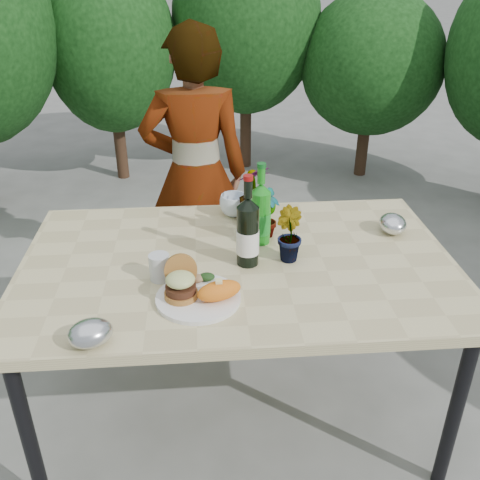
{
  "coord_description": "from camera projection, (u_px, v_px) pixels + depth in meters",
  "views": [
    {
      "loc": [
        -0.13,
        -1.7,
        1.76
      ],
      "look_at": [
        0.0,
        -0.08,
        0.88
      ],
      "focal_mm": 40.0,
      "sensor_mm": 36.0,
      "label": 1
    }
  ],
  "objects": [
    {
      "name": "dinner_plate",
      "position": [
        198.0,
        298.0,
        1.75
      ],
      "size": [
        0.28,
        0.28,
        0.01
      ],
      "primitive_type": "cylinder",
      "color": "white",
      "rests_on": "patio_table"
    },
    {
      "name": "ground",
      "position": [
        239.0,
        408.0,
        2.33
      ],
      "size": [
        80.0,
        80.0,
        0.0
      ],
      "primitive_type": "plane",
      "color": "slate",
      "rests_on": "ground"
    },
    {
      "name": "burger_stack",
      "position": [
        181.0,
        282.0,
        1.74
      ],
      "size": [
        0.11,
        0.16,
        0.11
      ],
      "color": "#B7722D",
      "rests_on": "dinner_plate"
    },
    {
      "name": "sweet_potato",
      "position": [
        219.0,
        291.0,
        1.72
      ],
      "size": [
        0.17,
        0.12,
        0.06
      ],
      "primitive_type": "ellipsoid",
      "rotation": [
        0.0,
        0.0,
        0.35
      ],
      "color": "orange",
      "rests_on": "dinner_plate"
    },
    {
      "name": "patio_table",
      "position": [
        238.0,
        274.0,
        2.0
      ],
      "size": [
        1.6,
        1.0,
        0.75
      ],
      "color": "#CBBD87",
      "rests_on": "ground"
    },
    {
      "name": "seedling_right",
      "position": [
        255.0,
        194.0,
        2.21
      ],
      "size": [
        0.19,
        0.19,
        0.24
      ],
      "primitive_type": "imported",
      "rotation": [
        0.0,
        0.0,
        3.65
      ],
      "color": "#21561D",
      "rests_on": "patio_table"
    },
    {
      "name": "seedling_mid",
      "position": [
        288.0,
        234.0,
        1.94
      ],
      "size": [
        0.12,
        0.14,
        0.2
      ],
      "primitive_type": "imported",
      "rotation": [
        0.0,
        0.0,
        1.95
      ],
      "color": "#26551D",
      "rests_on": "patio_table"
    },
    {
      "name": "shrub_hedge",
      "position": [
        193.0,
        75.0,
        3.19
      ],
      "size": [
        6.83,
        5.0,
        2.14
      ],
      "color": "#382316",
      "rests_on": "ground"
    },
    {
      "name": "foil_packet_left",
      "position": [
        90.0,
        333.0,
        1.54
      ],
      "size": [
        0.16,
        0.15,
        0.08
      ],
      "primitive_type": "ellipsoid",
      "rotation": [
        0.0,
        0.0,
        0.35
      ],
      "color": "#BBBDC2",
      "rests_on": "patio_table"
    },
    {
      "name": "blue_bowl",
      "position": [
        234.0,
        205.0,
        2.3
      ],
      "size": [
        0.16,
        0.16,
        0.09
      ],
      "primitive_type": "imported",
      "rotation": [
        0.0,
        0.0,
        0.39
      ],
      "color": "white",
      "rests_on": "patio_table"
    },
    {
      "name": "sparkling_water",
      "position": [
        261.0,
        214.0,
        2.05
      ],
      "size": [
        0.08,
        0.08,
        0.33
      ],
      "rotation": [
        0.0,
        0.0,
        0.08
      ],
      "color": "#178319",
      "rests_on": "patio_table"
    },
    {
      "name": "grilled_veg",
      "position": [
        203.0,
        277.0,
        1.82
      ],
      "size": [
        0.08,
        0.05,
        0.03
      ],
      "color": "olive",
      "rests_on": "dinner_plate"
    },
    {
      "name": "seedling_left",
      "position": [
        268.0,
        211.0,
        2.09
      ],
      "size": [
        0.13,
        0.14,
        0.23
      ],
      "primitive_type": "imported",
      "rotation": [
        0.0,
        0.0,
        1.02
      ],
      "color": "#25521C",
      "rests_on": "patio_table"
    },
    {
      "name": "person",
      "position": [
        195.0,
        175.0,
        2.74
      ],
      "size": [
        0.56,
        0.38,
        1.49
      ],
      "primitive_type": "imported",
      "rotation": [
        0.0,
        0.0,
        3.17
      ],
      "color": "#935E49",
      "rests_on": "ground"
    },
    {
      "name": "wine_bottle",
      "position": [
        248.0,
        233.0,
        1.9
      ],
      "size": [
        0.08,
        0.08,
        0.34
      ],
      "rotation": [
        0.0,
        0.0,
        0.1
      ],
      "color": "black",
      "rests_on": "patio_table"
    },
    {
      "name": "plastic_cup",
      "position": [
        160.0,
        267.0,
        1.84
      ],
      "size": [
        0.07,
        0.07,
        0.09
      ],
      "primitive_type": "cylinder",
      "color": "silver",
      "rests_on": "patio_table"
    },
    {
      "name": "foil_packet_right",
      "position": [
        393.0,
        224.0,
        2.16
      ],
      "size": [
        0.12,
        0.14,
        0.08
      ],
      "primitive_type": "ellipsoid",
      "rotation": [
        0.0,
        0.0,
        1.5
      ],
      "color": "silver",
      "rests_on": "patio_table"
    }
  ]
}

